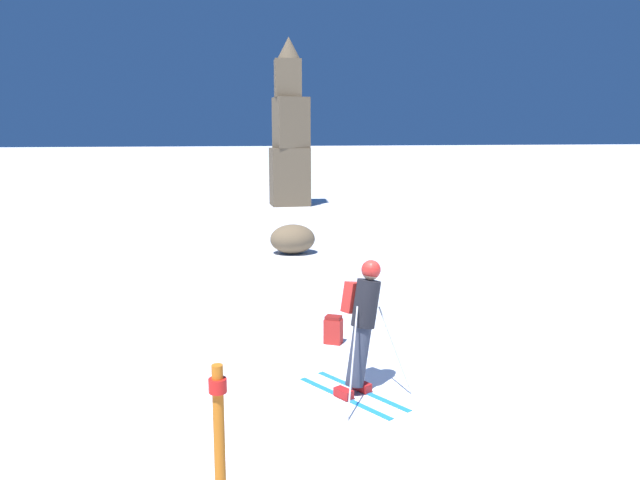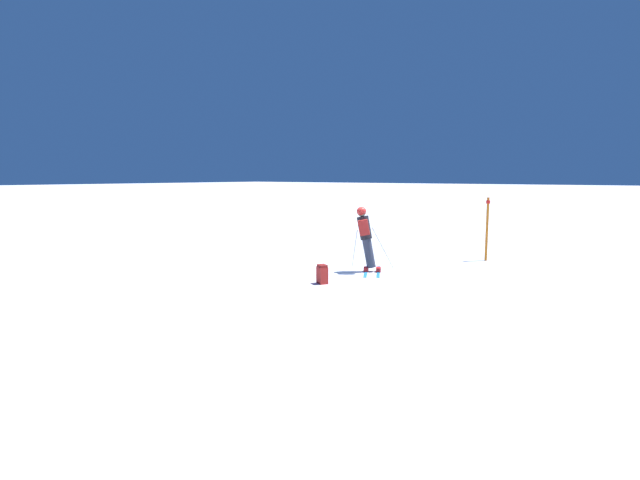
# 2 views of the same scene
# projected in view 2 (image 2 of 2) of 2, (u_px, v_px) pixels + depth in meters

# --- Properties ---
(ground_plane) EXTENTS (300.00, 300.00, 0.00)m
(ground_plane) POSITION_uv_depth(u_px,v_px,m) (366.00, 271.00, 14.73)
(ground_plane) COLOR white
(skier) EXTENTS (1.47, 1.80, 1.93)m
(skier) POSITION_uv_depth(u_px,v_px,m) (366.00, 235.00, 14.46)
(skier) COLOR #1E7AC6
(skier) RESTS_ON ground
(spare_backpack) EXTENTS (0.37, 0.34, 0.50)m
(spare_backpack) POSITION_uv_depth(u_px,v_px,m) (322.00, 274.00, 12.98)
(spare_backpack) COLOR #AD231E
(spare_backpack) RESTS_ON ground
(trail_marker) EXTENTS (0.13, 0.13, 2.09)m
(trail_marker) POSITION_uv_depth(u_px,v_px,m) (487.00, 226.00, 16.36)
(trail_marker) COLOR orange
(trail_marker) RESTS_ON ground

